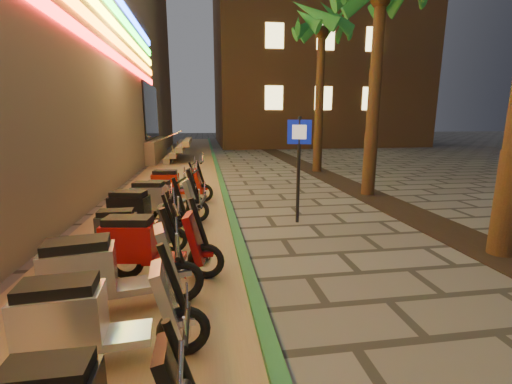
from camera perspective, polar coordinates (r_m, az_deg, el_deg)
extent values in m
plane|color=#474442|center=(4.07, 16.21, -23.56)|extent=(120.00, 120.00, 0.00)
cube|color=#8C7251|center=(13.23, -13.25, 1.50)|extent=(3.40, 60.00, 0.01)
cube|color=#235F33|center=(13.19, -5.88, 1.93)|extent=(0.18, 60.00, 0.10)
cube|color=black|center=(9.75, 23.29, -2.82)|extent=(1.20, 40.00, 0.02)
cube|color=black|center=(21.19, -17.06, 12.72)|extent=(0.08, 5.00, 3.00)
cube|color=gray|center=(21.63, -22.11, 6.50)|extent=(5.00, 6.00, 1.20)
cube|color=#FF1414|center=(9.69, -28.64, 23.52)|extent=(0.06, 26.00, 0.28)
cube|color=gray|center=(21.18, -14.06, 5.69)|extent=(0.35, 5.00, 0.30)
cube|color=gray|center=(21.12, -13.16, 6.54)|extent=(0.35, 5.00, 0.30)
cube|color=gray|center=(21.07, -12.24, 7.39)|extent=(0.35, 5.00, 0.30)
cube|color=gray|center=(21.04, -11.31, 8.24)|extent=(0.35, 5.00, 0.30)
cylinder|color=silver|center=(19.16, -15.97, 8.27)|extent=(2.09, 0.06, 0.81)
cylinder|color=silver|center=(23.12, -14.75, 8.89)|extent=(2.09, 0.06, 0.81)
cube|color=brown|center=(37.91, 8.77, 27.40)|extent=(18.00, 16.00, 25.00)
cube|color=#FFE98C|center=(27.55, 3.01, 15.42)|extent=(1.40, 0.06, 1.80)
cube|color=#FFE98C|center=(28.62, 11.16, 15.09)|extent=(1.40, 0.06, 1.80)
cube|color=#FFE98C|center=(30.19, 18.57, 14.53)|extent=(1.40, 0.06, 1.80)
cube|color=#FFE98C|center=(28.18, 3.12, 24.59)|extent=(1.40, 0.06, 1.80)
cube|color=#FFE98C|center=(29.23, 11.55, 23.92)|extent=(1.40, 0.06, 1.80)
cube|color=#FFE98C|center=(30.76, 19.17, 22.91)|extent=(1.40, 0.06, 1.80)
cylinder|color=#472D19|center=(11.22, 19.03, 13.97)|extent=(0.40, 0.40, 5.70)
cylinder|color=#472D19|center=(15.83, 10.50, 14.09)|extent=(0.40, 0.40, 5.95)
sphere|color=#472D19|center=(16.23, 10.94, 24.64)|extent=(0.56, 0.56, 0.56)
cone|color=#1B581E|center=(16.63, 14.20, 25.79)|extent=(0.60, 1.93, 1.52)
cone|color=#1B581E|center=(17.08, 12.68, 25.48)|extent=(1.70, 1.86, 1.52)
cone|color=#1B581E|center=(17.19, 10.47, 25.48)|extent=(2.00, 0.93, 1.52)
cone|color=#1B581E|center=(16.92, 8.48, 25.77)|extent=(1.97, 1.48, 1.52)
cone|color=#1B581E|center=(16.38, 7.55, 26.26)|extent=(1.22, 2.02, 1.52)
cone|color=#1B581E|center=(15.81, 8.23, 26.77)|extent=(1.22, 2.02, 1.52)
cone|color=#1B581E|center=(15.50, 10.33, 27.01)|extent=(1.97, 1.48, 1.52)
cone|color=#1B581E|center=(15.59, 12.80, 26.83)|extent=(2.00, 0.93, 1.52)
cone|color=#1B581E|center=(16.05, 14.31, 26.32)|extent=(1.70, 1.86, 1.52)
cylinder|color=black|center=(7.78, 7.09, 3.52)|extent=(0.08, 0.08, 2.41)
cube|color=#0B1998|center=(7.69, 7.25, 9.89)|extent=(0.51, 0.20, 0.53)
cube|color=white|center=(7.66, 7.23, 9.89)|extent=(0.30, 0.12, 0.31)
cube|color=black|center=(2.84, -31.60, -24.07)|extent=(0.55, 0.29, 0.11)
cylinder|color=black|center=(2.67, -12.28, -25.88)|extent=(0.24, 0.06, 0.66)
cylinder|color=black|center=(2.50, -11.51, -20.74)|extent=(0.04, 0.51, 0.04)
torus|color=black|center=(3.93, -30.45, -21.58)|extent=(0.54, 0.15, 0.54)
cylinder|color=silver|center=(3.93, -30.45, -21.58)|extent=(0.15, 0.11, 0.14)
torus|color=black|center=(3.75, -11.95, -21.75)|extent=(0.54, 0.15, 0.54)
cylinder|color=silver|center=(3.75, -11.95, -21.75)|extent=(0.15, 0.11, 0.14)
cube|color=silver|center=(3.77, -21.64, -21.39)|extent=(0.60, 0.40, 0.08)
cube|color=silver|center=(3.75, -29.69, -17.79)|extent=(0.75, 0.45, 0.52)
cube|color=black|center=(3.62, -30.19, -13.62)|extent=(0.67, 0.38, 0.12)
cube|color=silver|center=(3.57, -14.64, -17.13)|extent=(0.31, 0.43, 0.73)
cylinder|color=black|center=(3.47, -13.59, -14.09)|extent=(0.29, 0.09, 0.77)
cylinder|color=black|center=(3.34, -12.98, -8.94)|extent=(0.09, 0.60, 0.05)
cube|color=silver|center=(3.68, -12.04, -20.14)|extent=(0.24, 0.16, 0.06)
torus|color=black|center=(4.70, -28.03, -15.33)|extent=(0.59, 0.21, 0.58)
cylinder|color=silver|center=(4.70, -28.03, -15.33)|extent=(0.17, 0.14, 0.16)
torus|color=black|center=(4.65, -12.27, -14.46)|extent=(0.59, 0.21, 0.58)
cylinder|color=silver|center=(4.65, -12.27, -14.46)|extent=(0.17, 0.14, 0.16)
cube|color=#A5A4AC|center=(4.61, -20.36, -14.55)|extent=(0.67, 0.48, 0.09)
cube|color=#A5A4AC|center=(4.56, -27.31, -11.69)|extent=(0.84, 0.55, 0.55)
cube|color=black|center=(4.44, -27.71, -7.87)|extent=(0.74, 0.47, 0.13)
cube|color=#A5A4AC|center=(4.48, -14.49, -10.31)|extent=(0.37, 0.49, 0.78)
cylinder|color=black|center=(4.41, -13.62, -7.56)|extent=(0.31, 0.13, 0.82)
cylinder|color=black|center=(4.31, -13.12, -3.04)|extent=(0.16, 0.64, 0.05)
cube|color=#A5A4AC|center=(4.59, -12.34, -12.97)|extent=(0.27, 0.20, 0.07)
torus|color=black|center=(5.53, -20.90, -10.72)|extent=(0.56, 0.19, 0.55)
cylinder|color=silver|center=(5.53, -20.90, -10.72)|extent=(0.16, 0.13, 0.15)
torus|color=black|center=(5.23, -8.34, -11.34)|extent=(0.56, 0.19, 0.55)
cylinder|color=silver|center=(5.23, -8.34, -11.34)|extent=(0.16, 0.13, 0.15)
cube|color=maroon|center=(5.33, -14.94, -10.66)|extent=(0.63, 0.45, 0.09)
cube|color=maroon|center=(5.39, -20.29, -7.74)|extent=(0.80, 0.51, 0.53)
cube|color=black|center=(5.30, -20.54, -4.58)|extent=(0.70, 0.44, 0.13)
cube|color=maroon|center=(5.12, -10.13, -7.56)|extent=(0.34, 0.46, 0.75)
cylinder|color=black|center=(5.04, -9.38, -5.29)|extent=(0.30, 0.12, 0.79)
cylinder|color=black|center=(4.94, -8.90, -1.52)|extent=(0.14, 0.62, 0.05)
cube|color=maroon|center=(5.18, -8.38, -10.04)|extent=(0.25, 0.18, 0.06)
torus|color=black|center=(6.50, -22.61, -7.81)|extent=(0.48, 0.10, 0.48)
cylinder|color=silver|center=(6.50, -22.61, -7.81)|extent=(0.13, 0.09, 0.13)
torus|color=black|center=(6.34, -13.47, -7.69)|extent=(0.48, 0.10, 0.48)
cylinder|color=silver|center=(6.34, -13.47, -7.69)|extent=(0.13, 0.09, 0.13)
cube|color=#282B2D|center=(6.39, -18.20, -7.47)|extent=(0.51, 0.32, 0.07)
cube|color=#282B2D|center=(6.40, -22.16, -5.57)|extent=(0.65, 0.36, 0.46)
cube|color=black|center=(6.33, -22.35, -3.27)|extent=(0.57, 0.30, 0.11)
cube|color=#282B2D|center=(6.25, -14.79, -5.03)|extent=(0.25, 0.37, 0.64)
cylinder|color=black|center=(6.20, -14.29, -3.39)|extent=(0.25, 0.07, 0.68)
cylinder|color=black|center=(6.12, -14.00, -0.73)|extent=(0.05, 0.53, 0.04)
cube|color=#282B2D|center=(6.30, -13.52, -6.75)|extent=(0.20, 0.13, 0.05)
torus|color=black|center=(7.41, -20.75, -4.98)|extent=(0.56, 0.22, 0.55)
cylinder|color=silver|center=(7.41, -20.75, -4.98)|extent=(0.17, 0.13, 0.15)
torus|color=black|center=(7.01, -11.85, -5.38)|extent=(0.56, 0.22, 0.55)
cylinder|color=silver|center=(7.01, -11.85, -5.38)|extent=(0.17, 0.13, 0.15)
cube|color=black|center=(7.18, -16.52, -4.87)|extent=(0.64, 0.47, 0.08)
cube|color=black|center=(7.29, -20.32, -2.71)|extent=(0.81, 0.55, 0.53)
cube|color=black|center=(7.23, -20.50, -0.35)|extent=(0.71, 0.47, 0.13)
cube|color=black|center=(6.95, -13.15, -2.51)|extent=(0.36, 0.47, 0.74)
cylinder|color=black|center=(6.89, -12.64, -0.82)|extent=(0.30, 0.13, 0.78)
cylinder|color=black|center=(6.81, -12.34, 1.95)|extent=(0.17, 0.61, 0.05)
cube|color=black|center=(6.98, -11.89, -4.39)|extent=(0.26, 0.19, 0.06)
torus|color=black|center=(8.31, -17.80, -2.96)|extent=(0.56, 0.19, 0.55)
cylinder|color=silver|center=(8.31, -17.80, -2.96)|extent=(0.16, 0.13, 0.15)
torus|color=black|center=(8.02, -9.73, -3.09)|extent=(0.56, 0.19, 0.55)
cylinder|color=silver|center=(8.02, -9.73, -3.09)|extent=(0.16, 0.13, 0.15)
cube|color=silver|center=(8.14, -13.92, -2.74)|extent=(0.63, 0.45, 0.08)
cube|color=silver|center=(8.22, -17.37, -0.90)|extent=(0.79, 0.51, 0.53)
cube|color=black|center=(8.16, -17.51, 1.20)|extent=(0.70, 0.44, 0.13)
cube|color=silver|center=(7.96, -10.87, -0.58)|extent=(0.35, 0.46, 0.74)
cylinder|color=black|center=(7.91, -10.40, 0.92)|extent=(0.30, 0.12, 0.78)
cylinder|color=black|center=(7.84, -10.12, 3.35)|extent=(0.14, 0.61, 0.05)
cube|color=silver|center=(7.99, -9.76, -2.21)|extent=(0.25, 0.18, 0.06)
torus|color=black|center=(9.22, -16.25, -1.69)|extent=(0.48, 0.19, 0.47)
cylinder|color=silver|center=(9.22, -16.25, -1.69)|extent=(0.14, 0.12, 0.13)
torus|color=black|center=(8.92, -10.17, -1.85)|extent=(0.48, 0.19, 0.47)
cylinder|color=silver|center=(8.92, -10.17, -1.85)|extent=(0.14, 0.12, 0.13)
cube|color=#A8A7AF|center=(9.05, -13.33, -1.55)|extent=(0.55, 0.41, 0.07)
cube|color=#A8A7AF|center=(9.14, -15.92, -0.12)|extent=(0.69, 0.47, 0.45)
cube|color=black|center=(9.09, -16.02, 1.49)|extent=(0.61, 0.40, 0.11)
cube|color=#A8A7AF|center=(8.88, -11.03, 0.09)|extent=(0.31, 0.40, 0.63)
cylinder|color=black|center=(8.83, -10.68, 1.22)|extent=(0.25, 0.12, 0.67)
cylinder|color=black|center=(8.77, -10.47, 3.07)|extent=(0.15, 0.52, 0.04)
cube|color=#A8A7AF|center=(8.89, -10.19, -1.17)|extent=(0.22, 0.17, 0.05)
torus|color=black|center=(10.15, -15.21, -0.20)|extent=(0.55, 0.16, 0.54)
cylinder|color=silver|center=(10.15, -15.21, -0.20)|extent=(0.16, 0.12, 0.15)
torus|color=black|center=(9.96, -8.69, -0.14)|extent=(0.55, 0.16, 0.54)
cylinder|color=silver|center=(9.96, -8.69, -0.14)|extent=(0.16, 0.12, 0.15)
cube|color=#9C180E|center=(10.03, -12.05, 0.06)|extent=(0.60, 0.41, 0.08)
cube|color=#9C180E|center=(10.08, -14.84, 1.48)|extent=(0.76, 0.47, 0.52)
cube|color=black|center=(10.03, -14.94, 3.17)|extent=(0.67, 0.40, 0.12)
cube|color=#9C180E|center=(9.91, -9.59, 1.84)|extent=(0.32, 0.44, 0.73)
cylinder|color=black|center=(9.86, -9.21, 3.03)|extent=(0.29, 0.10, 0.77)
cylinder|color=black|center=(9.81, -8.97, 4.95)|extent=(0.11, 0.60, 0.05)
cube|color=#9C180E|center=(9.93, -8.71, 0.56)|extent=(0.24, 0.17, 0.06)
torus|color=black|center=(11.05, -15.27, 0.59)|extent=(0.48, 0.16, 0.47)
cylinder|color=silver|center=(11.05, -15.27, 0.59)|extent=(0.14, 0.11, 0.13)
torus|color=black|center=(10.83, -10.10, 0.60)|extent=(0.48, 0.16, 0.47)
cylinder|color=silver|center=(10.83, -10.10, 0.60)|extent=(0.14, 0.11, 0.13)
cube|color=#292C2F|center=(10.92, -12.76, 0.78)|extent=(0.54, 0.38, 0.07)
cube|color=#292C2F|center=(10.99, -14.98, 1.93)|extent=(0.68, 0.43, 0.45)
cube|color=black|center=(10.95, -15.05, 3.28)|extent=(0.60, 0.37, 0.11)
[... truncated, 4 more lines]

